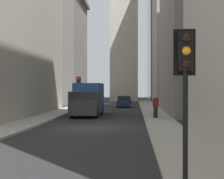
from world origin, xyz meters
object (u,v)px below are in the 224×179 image
delivery_truck (88,99)px  traffic_light_midblock (78,85)px  sedan_navy (124,102)px  traffic_light_foreground (185,70)px  pedestrian (156,105)px

delivery_truck → traffic_light_midblock: (9.29, 2.38, 1.33)m
sedan_navy → traffic_light_midblock: 6.97m
traffic_light_foreground → pedestrian: 17.94m
traffic_light_midblock → pedestrian: size_ratio=2.03×
delivery_truck → sedan_navy: 13.75m
delivery_truck → pedestrian: bearing=-120.9°
sedan_navy → traffic_light_midblock: size_ratio=1.19×
delivery_truck → sedan_navy: (13.44, -2.80, -0.80)m
sedan_navy → traffic_light_foreground: size_ratio=1.17×
sedan_navy → traffic_light_midblock: (-4.15, 5.18, 2.13)m
delivery_truck → pedestrian: size_ratio=3.63×
traffic_light_midblock → pedestrian: traffic_light_midblock is taller
delivery_truck → traffic_light_midblock: traffic_light_midblock is taller
traffic_light_foreground → traffic_light_midblock: bearing=14.0°
traffic_light_foreground → pedestrian: size_ratio=2.06×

